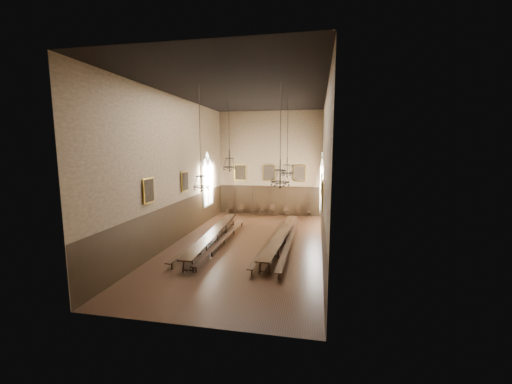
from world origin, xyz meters
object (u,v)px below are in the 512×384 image
(table_right, at_px, (281,239))
(chair_4, at_px, (273,212))
(chair_5, at_px, (286,213))
(chair_7, at_px, (309,214))
(bench_left_outer, at_px, (209,237))
(bench_left_inner, at_px, (224,240))
(bench_right_inner, at_px, (271,241))
(chair_0, at_px, (230,210))
(chair_1, at_px, (241,211))
(chandelier_back_right, at_px, (287,168))
(chair_3, at_px, (262,212))
(chandelier_back_left, at_px, (229,163))
(chair_6, at_px, (297,213))
(chair_2, at_px, (253,212))
(table_left, at_px, (214,237))
(chandelier_front_right, at_px, (280,176))
(bench_right_outer, at_px, (290,241))
(chandelier_front_left, at_px, (201,180))

(table_right, bearing_deg, chair_4, 101.51)
(chair_5, bearing_deg, chair_7, -15.07)
(bench_left_outer, relative_size, bench_left_inner, 1.03)
(bench_right_inner, xyz_separation_m, chair_0, (-4.93, 8.48, 0.01))
(chair_1, bearing_deg, chandelier_back_right, -44.34)
(chair_0, height_order, chair_3, chair_0)
(chair_1, height_order, chandelier_back_left, chandelier_back_left)
(bench_left_outer, height_order, chair_4, chair_4)
(chandelier_back_left, bearing_deg, chair_6, 56.48)
(chair_0, xyz_separation_m, chair_5, (5.04, -0.07, -0.03))
(bench_left_outer, relative_size, chair_5, 11.49)
(chair_5, bearing_deg, chair_2, 163.84)
(table_left, bearing_deg, chair_4, 74.51)
(table_left, height_order, chair_1, chair_1)
(chandelier_front_right, bearing_deg, chair_2, 108.46)
(chandelier_back_right, height_order, chandelier_front_right, same)
(chair_6, distance_m, chair_7, 0.99)
(chair_7, height_order, chandelier_back_left, chandelier_back_left)
(chair_3, height_order, chandelier_back_left, chandelier_back_left)
(bench_left_inner, bearing_deg, table_left, -178.26)
(bench_right_inner, distance_m, chandelier_front_right, 5.00)
(chair_2, bearing_deg, chair_3, 7.23)
(bench_left_outer, distance_m, chair_0, 8.54)
(table_left, xyz_separation_m, chandelier_back_right, (4.22, 2.41, 4.18))
(chair_2, bearing_deg, bench_right_inner, -68.92)
(bench_right_outer, distance_m, chair_7, 8.41)
(table_right, xyz_separation_m, chandelier_back_left, (-3.77, 2.00, 4.49))
(table_right, height_order, chair_3, chair_3)
(chair_7, bearing_deg, bench_left_inner, -126.92)
(chandelier_back_left, relative_size, chandelier_back_right, 0.93)
(bench_right_outer, bearing_deg, chandelier_front_left, -147.05)
(table_right, xyz_separation_m, chair_5, (-0.50, 8.30, -0.12))
(chair_0, xyz_separation_m, chair_4, (3.85, -0.04, -0.01))
(table_left, distance_m, chair_7, 10.37)
(chair_1, xyz_separation_m, chair_2, (1.05, -0.00, 0.01))
(table_right, relative_size, chandelier_front_left, 1.88)
(table_left, distance_m, chair_2, 8.74)
(chair_2, relative_size, chandelier_back_right, 0.18)
(chandelier_front_left, bearing_deg, chandelier_back_left, 88.17)
(chair_6, bearing_deg, bench_right_outer, -80.05)
(bench_left_outer, distance_m, chandelier_front_right, 6.83)
(table_left, relative_size, chandelier_front_right, 2.04)
(bench_left_outer, relative_size, chandelier_back_right, 2.07)
(bench_left_outer, height_order, bench_right_inner, bench_left_outer)
(chair_1, distance_m, chair_6, 4.97)
(chair_1, bearing_deg, chair_5, 9.40)
(chair_3, bearing_deg, chair_0, -179.00)
(chair_1, height_order, chair_3, chair_3)
(bench_left_outer, bearing_deg, chandelier_back_right, 24.41)
(table_right, bearing_deg, chair_5, 93.48)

